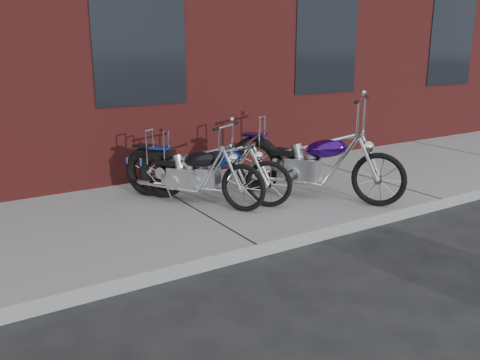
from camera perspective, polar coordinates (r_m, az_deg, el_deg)
ground at (r=5.39m, az=1.91°, el=-8.76°), size 120.00×120.00×0.00m
sidewalk at (r=6.57m, az=-5.44°, el=-3.63°), size 22.00×3.00×0.15m
chopper_purple at (r=6.87m, az=7.82°, el=1.61°), size 1.42×2.11×1.37m
chopper_blue at (r=6.64m, az=-3.41°, el=0.69°), size 1.48×1.64×0.92m
chopper_third at (r=6.62m, az=-5.77°, el=0.63°), size 1.16×1.87×1.07m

